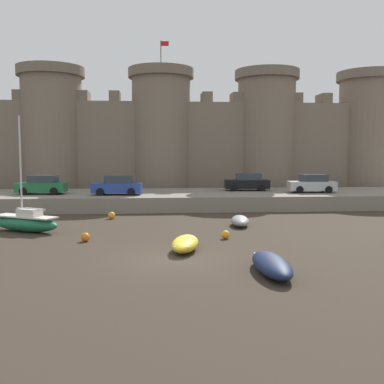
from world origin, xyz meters
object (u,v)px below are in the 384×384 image
(mooring_buoy_near_shore, at_px, (112,215))
(sailboat_foreground_right, at_px, (26,222))
(rowboat_foreground_centre, at_px, (271,264))
(rowboat_midflat_right, at_px, (240,221))
(car_quay_east, at_px, (117,186))
(car_quay_centre_west, at_px, (42,185))
(rowboat_near_channel_left, at_px, (185,243))
(car_quay_west, at_px, (312,184))
(mooring_buoy_off_centre, at_px, (226,235))
(car_quay_centre_east, at_px, (247,182))
(mooring_buoy_near_channel, at_px, (85,237))

(mooring_buoy_near_shore, bearing_deg, sailboat_foreground_right, -133.16)
(rowboat_foreground_centre, bearing_deg, rowboat_midflat_right, 85.28)
(rowboat_foreground_centre, distance_m, car_quay_east, 22.48)
(car_quay_centre_west, bearing_deg, sailboat_foreground_right, -80.85)
(rowboat_foreground_centre, bearing_deg, mooring_buoy_near_shore, 116.34)
(rowboat_near_channel_left, xyz_separation_m, car_quay_centre_west, (-11.05, 17.83, 1.63))
(mooring_buoy_near_shore, distance_m, car_quay_west, 18.29)
(mooring_buoy_near_shore, bearing_deg, rowboat_midflat_right, -23.94)
(mooring_buoy_off_centre, bearing_deg, mooring_buoy_near_shore, 130.41)
(rowboat_midflat_right, relative_size, mooring_buoy_off_centre, 6.66)
(car_quay_centre_east, relative_size, car_quay_centre_west, 1.00)
(rowboat_foreground_centre, relative_size, mooring_buoy_near_shore, 7.81)
(sailboat_foreground_right, relative_size, mooring_buoy_near_channel, 14.52)
(rowboat_midflat_right, xyz_separation_m, car_quay_west, (8.42, 10.32, 1.66))
(rowboat_foreground_centre, relative_size, mooring_buoy_near_channel, 8.38)
(car_quay_centre_east, relative_size, car_quay_west, 1.00)
(mooring_buoy_near_shore, relative_size, car_quay_centre_west, 0.12)
(sailboat_foreground_right, xyz_separation_m, car_quay_centre_west, (-1.88, 11.68, 1.42))
(car_quay_centre_west, bearing_deg, rowboat_foreground_centre, -57.49)
(rowboat_midflat_right, xyz_separation_m, car_quay_east, (-8.62, 9.47, 1.66))
(rowboat_midflat_right, height_order, car_quay_west, car_quay_west)
(sailboat_foreground_right, xyz_separation_m, rowboat_midflat_right, (13.20, 1.11, -0.24))
(sailboat_foreground_right, height_order, mooring_buoy_near_shore, sailboat_foreground_right)
(mooring_buoy_off_centre, relative_size, car_quay_east, 0.11)
(mooring_buoy_near_channel, distance_m, mooring_buoy_near_shore, 8.34)
(car_quay_east, bearing_deg, car_quay_west, 2.86)
(mooring_buoy_near_channel, xyz_separation_m, mooring_buoy_off_centre, (7.54, 0.15, -0.01))
(mooring_buoy_near_channel, distance_m, mooring_buoy_off_centre, 7.54)
(car_quay_centre_east, bearing_deg, rowboat_foreground_centre, -99.45)
(rowboat_midflat_right, bearing_deg, car_quay_centre_east, 76.41)
(mooring_buoy_near_shore, distance_m, car_quay_centre_west, 9.53)
(sailboat_foreground_right, relative_size, car_quay_centre_east, 1.64)
(car_quay_centre_east, bearing_deg, rowboat_midflat_right, -103.59)
(rowboat_midflat_right, height_order, car_quay_centre_west, car_quay_centre_west)
(rowboat_midflat_right, bearing_deg, rowboat_foreground_centre, -94.72)
(sailboat_foreground_right, xyz_separation_m, mooring_buoy_near_shore, (4.62, 4.92, -0.33))
(mooring_buoy_near_channel, distance_m, car_quay_east, 14.10)
(rowboat_midflat_right, relative_size, car_quay_east, 0.74)
(sailboat_foreground_right, bearing_deg, car_quay_east, 66.59)
(rowboat_near_channel_left, relative_size, car_quay_centre_west, 0.77)
(sailboat_foreground_right, distance_m, car_quay_west, 24.50)
(rowboat_near_channel_left, height_order, car_quay_centre_east, car_quay_centre_east)
(rowboat_midflat_right, bearing_deg, car_quay_west, 50.79)
(rowboat_midflat_right, bearing_deg, rowboat_near_channel_left, -119.03)
(mooring_buoy_off_centre, height_order, car_quay_centre_east, car_quay_centre_east)
(mooring_buoy_near_shore, xyz_separation_m, car_quay_west, (17.00, 6.51, 1.75))
(mooring_buoy_near_shore, height_order, car_quay_centre_east, car_quay_centre_east)
(rowboat_near_channel_left, relative_size, car_quay_centre_east, 0.77)
(rowboat_midflat_right, bearing_deg, car_quay_east, 132.30)
(rowboat_foreground_centre, bearing_deg, car_quay_east, 109.98)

